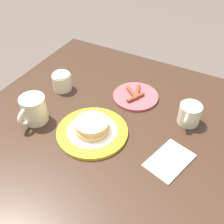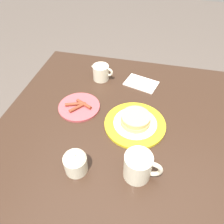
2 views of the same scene
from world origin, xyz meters
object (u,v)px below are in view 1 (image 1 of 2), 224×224
object	(u,v)px
napkin	(169,161)
side_plate_bacon	(135,96)
pancake_plate	(92,130)
sugar_bowl	(62,80)
coffee_mug	(33,110)
creamer_pitcher	(190,113)

from	to	relation	value
napkin	side_plate_bacon	bearing A→B (deg)	-136.43
pancake_plate	sugar_bowl	distance (m)	0.29
sugar_bowl	coffee_mug	bearing A→B (deg)	7.45
coffee_mug	creamer_pitcher	bearing A→B (deg)	117.73
creamer_pitcher	side_plate_bacon	bearing A→B (deg)	-99.51
pancake_plate	side_plate_bacon	size ratio (longest dim) A/B	1.36
pancake_plate	creamer_pitcher	size ratio (longest dim) A/B	2.16
pancake_plate	creamer_pitcher	world-z (taller)	creamer_pitcher
side_plate_bacon	napkin	bearing A→B (deg)	43.57
creamer_pitcher	sugar_bowl	xyz separation A→B (m)	(0.05, -0.51, 0.00)
sugar_bowl	creamer_pitcher	bearing A→B (deg)	95.90
pancake_plate	creamer_pitcher	distance (m)	0.35
side_plate_bacon	sugar_bowl	world-z (taller)	sugar_bowl
pancake_plate	creamer_pitcher	xyz separation A→B (m)	(-0.21, 0.27, 0.02)
side_plate_bacon	napkin	distance (m)	0.33
coffee_mug	sugar_bowl	bearing A→B (deg)	-172.55
coffee_mug	napkin	xyz separation A→B (m)	(-0.05, 0.49, -0.05)
pancake_plate	napkin	size ratio (longest dim) A/B	1.41
pancake_plate	side_plate_bacon	bearing A→B (deg)	169.52
side_plate_bacon	coffee_mug	size ratio (longest dim) A/B	1.44
pancake_plate	napkin	xyz separation A→B (m)	(-0.01, 0.28, -0.02)
coffee_mug	pancake_plate	bearing A→B (deg)	101.03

